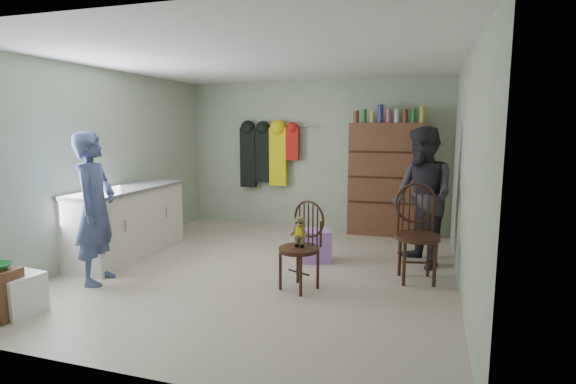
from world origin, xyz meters
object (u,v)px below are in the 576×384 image
(counter, at_px, (128,222))
(chair_front, at_px, (302,240))
(dresser, at_px, (387,179))
(chair_far, at_px, (417,229))

(counter, xyz_separation_m, chair_front, (2.57, -0.46, 0.06))
(chair_front, xyz_separation_m, dresser, (0.63, 2.76, 0.38))
(counter, xyz_separation_m, chair_far, (3.74, 0.21, 0.12))
(counter, bearing_deg, dresser, 35.68)
(counter, height_order, chair_front, chair_front)
(chair_far, bearing_deg, chair_front, -162.06)
(counter, bearing_deg, chair_far, 3.18)
(counter, xyz_separation_m, dresser, (3.20, 2.30, 0.44))
(counter, distance_m, chair_front, 2.61)
(counter, height_order, chair_far, chair_far)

